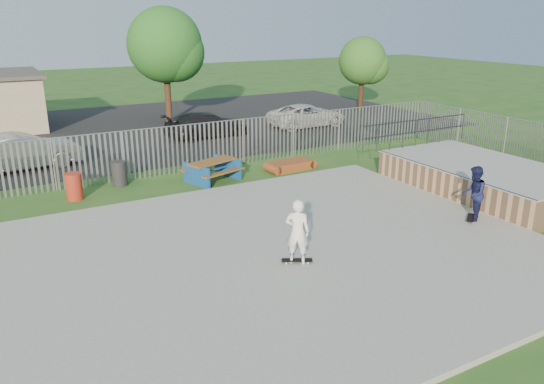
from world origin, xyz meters
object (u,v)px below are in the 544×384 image
tree_mid (165,45)px  skater_navy (474,194)px  picnic_table (213,171)px  car_white (307,115)px  funbox (290,166)px  tree_right (363,61)px  car_silver (23,152)px  car_dark (207,125)px  skater_white (297,232)px  trash_bin_red (74,186)px  trash_bin_grey (119,173)px

tree_mid → skater_navy: size_ratio=3.95×
picnic_table → car_white: (9.19, 7.34, 0.26)m
funbox → tree_right: tree_right is taller
funbox → skater_navy: skater_navy is taller
car_silver → tree_mid: bearing=-59.3°
car_white → car_dark: bearing=87.2°
car_silver → skater_navy: (11.56, -13.63, 0.22)m
funbox → car_white: size_ratio=0.40×
skater_white → trash_bin_red: bearing=-26.3°
tree_mid → skater_white: size_ratio=3.95×
funbox → car_dark: 7.73m
trash_bin_grey → skater_navy: (8.57, -9.46, 0.54)m
car_silver → car_dark: 9.51m
funbox → trash_bin_red: bearing=172.8°
tree_right → skater_navy: tree_right is taller
funbox → trash_bin_grey: size_ratio=1.97×
car_dark → car_white: car_dark is taller
trash_bin_grey → car_white: 13.96m
car_dark → trash_bin_grey: bearing=131.0°
funbox → car_dark: car_dark is taller
car_dark → car_white: size_ratio=0.97×
tree_mid → skater_navy: 21.47m
tree_mid → skater_navy: (2.64, -21.00, -3.59)m
car_white → tree_mid: 9.41m
funbox → tree_right: size_ratio=0.38×
car_silver → tree_right: size_ratio=0.94×
trash_bin_grey → car_silver: 5.14m
tree_mid → car_dark: bearing=-86.2°
tree_mid → tree_right: tree_mid is taller
trash_bin_grey → trash_bin_red: bearing=-154.4°
car_silver → skater_white: 14.52m
trash_bin_grey → tree_right: bearing=26.0°
trash_bin_grey → skater_white: bearing=-76.8°
picnic_table → skater_white: (-1.15, -8.15, 0.59)m
car_dark → skater_navy: skater_navy is taller
funbox → skater_white: bearing=-124.2°
car_white → skater_navy: (-3.97, -15.57, 0.34)m
car_white → tree_mid: size_ratio=0.69×
skater_navy → skater_white: (-6.36, 0.08, 0.00)m
car_white → tree_right: size_ratio=0.96×
picnic_table → skater_navy: skater_navy is taller
funbox → tree_mid: bearing=90.1°
trash_bin_grey → picnic_table: bearing=-20.1°
tree_right → skater_navy: 21.60m
funbox → tree_right: bearing=37.1°
tree_mid → car_white: bearing=-39.4°
skater_white → car_dark: bearing=-66.1°
picnic_table → trash_bin_grey: 3.57m
funbox → car_dark: size_ratio=0.41×
car_silver → car_white: size_ratio=0.99×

